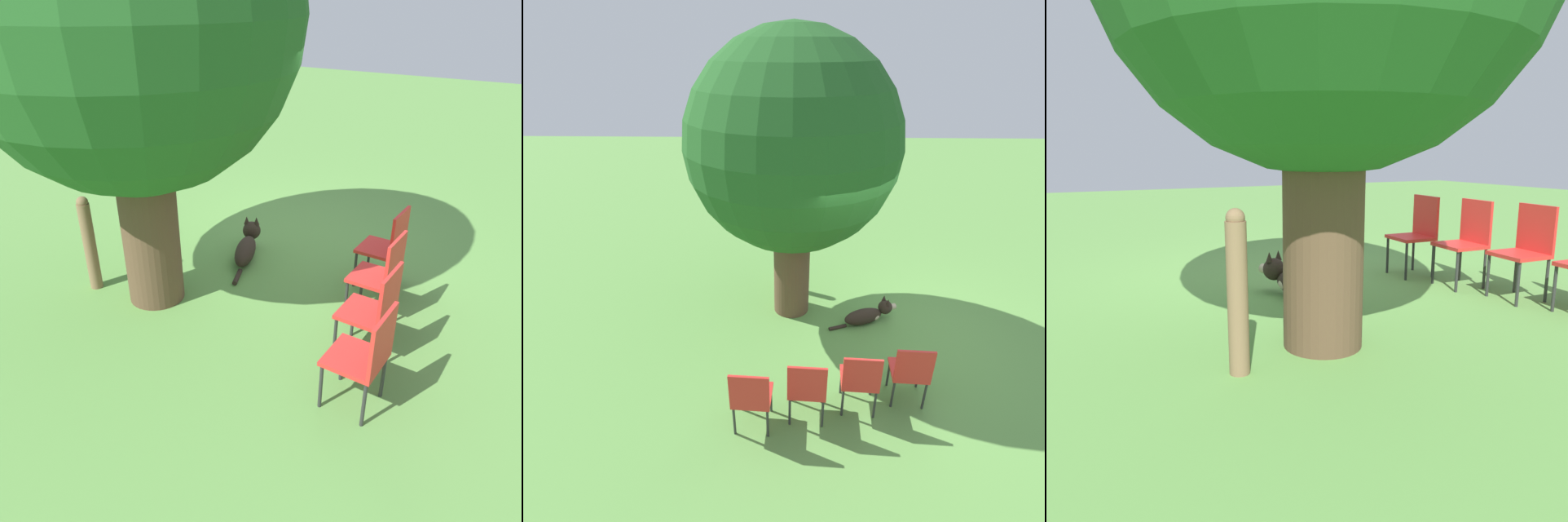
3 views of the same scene
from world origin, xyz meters
TOP-DOWN VIEW (x-y plane):
  - ground_plane at (0.00, 0.00)m, footprint 30.00×30.00m
  - oak_tree at (0.52, 1.55)m, footprint 3.02×3.02m
  - dog at (0.16, 0.30)m, footprint 0.50×1.12m
  - fence_post at (1.23, 1.75)m, footprint 0.13×0.13m
  - red_chair_0 at (-1.50, 0.10)m, footprint 0.44×0.46m
  - red_chair_1 at (-1.65, 0.73)m, footprint 0.44×0.46m
  - red_chair_2 at (-1.79, 1.36)m, footprint 0.44×0.46m
  - red_chair_3 at (-1.94, 1.99)m, footprint 0.44×0.46m

SIDE VIEW (x-z plane):
  - ground_plane at x=0.00m, z-range 0.00..0.00m
  - dog at x=0.16m, z-range -0.05..0.36m
  - red_chair_0 at x=-1.50m, z-range 0.07..0.97m
  - red_chair_1 at x=-1.65m, z-range 0.07..0.97m
  - red_chair_2 at x=-1.79m, z-range 0.07..0.97m
  - red_chair_3 at x=-1.94m, z-range 0.07..0.97m
  - fence_post at x=1.23m, z-range 0.01..1.07m
  - oak_tree at x=0.52m, z-range 0.58..4.83m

